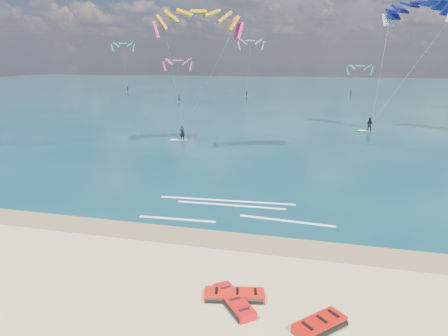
# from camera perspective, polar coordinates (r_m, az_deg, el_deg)

# --- Properties ---
(ground) EXTENTS (320.00, 320.00, 0.00)m
(ground) POSITION_cam_1_polar(r_m,az_deg,el_deg) (57.48, 6.74, 5.77)
(ground) COLOR tan
(ground) RESTS_ON ground
(wet_sand_strip) EXTENTS (320.00, 2.40, 0.01)m
(wet_sand_strip) POSITION_cam_1_polar(r_m,az_deg,el_deg) (22.54, -5.31, -9.57)
(wet_sand_strip) COLOR brown
(wet_sand_strip) RESTS_ON ground
(sea) EXTENTS (320.00, 200.00, 0.04)m
(sea) POSITION_cam_1_polar(r_m,az_deg,el_deg) (120.84, 10.62, 10.63)
(sea) COLOR #092E36
(sea) RESTS_ON ground
(packed_kite_left) EXTENTS (2.81, 1.60, 0.40)m
(packed_kite_left) POSITION_cam_1_polar(r_m,az_deg,el_deg) (17.17, 1.49, -18.17)
(packed_kite_left) COLOR red
(packed_kite_left) RESTS_ON ground
(packed_kite_mid) EXTENTS (2.52, 2.76, 0.38)m
(packed_kite_mid) POSITION_cam_1_polar(r_m,az_deg,el_deg) (16.83, 1.38, -18.94)
(packed_kite_mid) COLOR red
(packed_kite_mid) RESTS_ON ground
(packed_kite_right) EXTENTS (2.43, 2.46, 0.44)m
(packed_kite_right) POSITION_cam_1_polar(r_m,az_deg,el_deg) (15.98, 13.45, -21.51)
(packed_kite_right) COLOR #B91007
(packed_kite_right) RESTS_ON ground
(kitesurfer_main) EXTENTS (11.61, 9.97, 15.31)m
(kitesurfer_main) POSITION_cam_1_polar(r_m,az_deg,el_deg) (43.01, -4.98, 13.02)
(kitesurfer_main) COLOR yellow
(kitesurfer_main) RESTS_ON sea
(kitesurfer_far) EXTENTS (10.86, 6.92, 17.39)m
(kitesurfer_far) POSITION_cam_1_polar(r_m,az_deg,el_deg) (55.29, 23.32, 13.90)
(kitesurfer_far) COLOR yellow
(kitesurfer_far) RESTS_ON sea
(shoreline_foam) EXTENTS (11.92, 4.58, 0.01)m
(shoreline_foam) POSITION_cam_1_polar(r_m,az_deg,el_deg) (26.08, 1.05, -5.85)
(shoreline_foam) COLOR white
(shoreline_foam) RESTS_ON ground
(distant_kites) EXTENTS (92.83, 29.27, 13.67)m
(distant_kites) POSITION_cam_1_polar(r_m,az_deg,el_deg) (96.39, 5.56, 13.19)
(distant_kites) COLOR #C43981
(distant_kites) RESTS_ON ground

